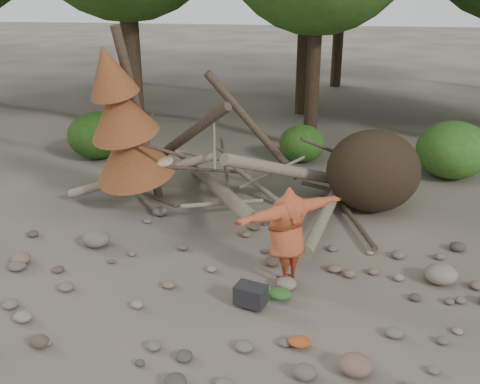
# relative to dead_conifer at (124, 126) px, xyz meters

# --- Properties ---
(ground) EXTENTS (120.00, 120.00, 0.00)m
(ground) POSITION_rel_dead_conifer_xyz_m (3.12, -3.37, -2.11)
(ground) COLOR #514C44
(ground) RESTS_ON ground
(deadfall_pile) EXTENTS (8.55, 5.24, 3.30)m
(deadfall_pile) POSITION_rel_dead_conifer_xyz_m (5.13, 0.87, -1.16)
(deadfall_pile) COLOR #332619
(deadfall_pile) RESTS_ON ground
(dead_conifer) EXTENTS (2.06, 2.16, 4.35)m
(dead_conifer) POSITION_rel_dead_conifer_xyz_m (0.00, 0.00, 0.00)
(dead_conifer) COLOR #4C3F30
(dead_conifer) RESTS_ON ground
(bush_left) EXTENTS (1.80, 1.80, 1.44)m
(bush_left) POSITION_rel_dead_conifer_xyz_m (-2.38, 3.83, -1.39)
(bush_left) COLOR #254D14
(bush_left) RESTS_ON ground
(bush_mid) EXTENTS (1.40, 1.40, 1.12)m
(bush_mid) POSITION_rel_dead_conifer_xyz_m (3.92, 4.43, -1.55)
(bush_mid) COLOR #30621C
(bush_mid) RESTS_ON ground
(bush_right) EXTENTS (2.00, 2.00, 1.60)m
(bush_right) POSITION_rel_dead_conifer_xyz_m (8.12, 3.63, -1.31)
(bush_right) COLOR #3C7424
(bush_right) RESTS_ON ground
(frisbee_thrower) EXTENTS (3.28, 1.86, 2.34)m
(frisbee_thrower) POSITION_rel_dead_conifer_xyz_m (3.93, -2.73, -1.12)
(frisbee_thrower) COLOR #B04A27
(frisbee_thrower) RESTS_ON ground
(backpack) EXTENTS (0.59, 0.48, 0.34)m
(backpack) POSITION_rel_dead_conifer_xyz_m (3.40, -3.61, -1.94)
(backpack) COLOR black
(backpack) RESTS_ON ground
(cloth_green) EXTENTS (0.41, 0.34, 0.15)m
(cloth_green) POSITION_rel_dead_conifer_xyz_m (3.87, -3.34, -2.03)
(cloth_green) COLOR #2E5F26
(cloth_green) RESTS_ON ground
(cloth_orange) EXTENTS (0.35, 0.28, 0.13)m
(cloth_orange) POSITION_rel_dead_conifer_xyz_m (4.27, -4.59, -2.05)
(cloth_orange) COLOR #9F441B
(cloth_orange) RESTS_ON ground
(boulder_front_right) EXTENTS (0.49, 0.44, 0.29)m
(boulder_front_right) POSITION_rel_dead_conifer_xyz_m (5.09, -5.04, -1.96)
(boulder_front_right) COLOR #795B4B
(boulder_front_right) RESTS_ON ground
(boulder_mid_right) EXTENTS (0.60, 0.54, 0.36)m
(boulder_mid_right) POSITION_rel_dead_conifer_xyz_m (6.75, -2.32, -1.93)
(boulder_mid_right) COLOR gray
(boulder_mid_right) RESTS_ON ground
(boulder_mid_left) EXTENTS (0.58, 0.52, 0.35)m
(boulder_mid_left) POSITION_rel_dead_conifer_xyz_m (-0.09, -1.88, -1.94)
(boulder_mid_left) COLOR #6A6159
(boulder_mid_left) RESTS_ON ground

